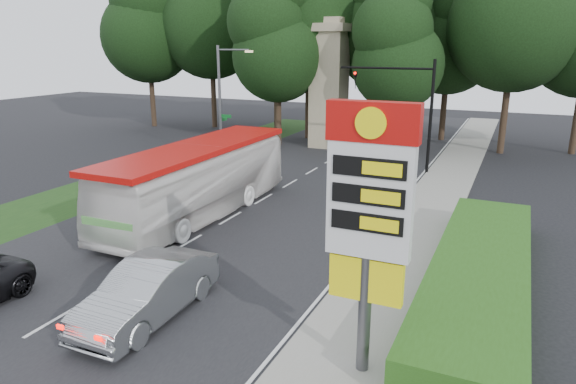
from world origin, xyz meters
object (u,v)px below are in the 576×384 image
at_px(transit_bus, 199,181).
at_px(traffic_signal_mast, 411,100).
at_px(sedan_silver, 148,291).
at_px(streetlight_signs, 222,98).
at_px(monument, 329,83).
at_px(gas_station_pylon, 369,206).

bearing_deg(transit_bus, traffic_signal_mast, 61.65).
relative_size(traffic_signal_mast, sedan_silver, 1.36).
bearing_deg(streetlight_signs, sedan_silver, -64.67).
distance_m(monument, transit_bus, 19.54).
height_order(streetlight_signs, transit_bus, streetlight_signs).
bearing_deg(streetlight_signs, gas_station_pylon, -51.04).
height_order(gas_station_pylon, traffic_signal_mast, traffic_signal_mast).
bearing_deg(sedan_silver, monument, 98.06).
distance_m(streetlight_signs, transit_bus, 12.79).
bearing_deg(traffic_signal_mast, monument, 142.00).
distance_m(gas_station_pylon, transit_bus, 14.13).
xyz_separation_m(transit_bus, sedan_silver, (4.04, -8.79, -0.86)).
relative_size(monument, sedan_silver, 1.89).
relative_size(monument, transit_bus, 0.81).
bearing_deg(monument, gas_station_pylon, -68.20).
height_order(gas_station_pylon, streetlight_signs, streetlight_signs).
distance_m(traffic_signal_mast, streetlight_signs, 12.83).
bearing_deg(traffic_signal_mast, gas_station_pylon, -80.91).
bearing_deg(monument, traffic_signal_mast, -38.00).
relative_size(gas_station_pylon, monument, 0.68).
distance_m(gas_station_pylon, sedan_silver, 7.60).
distance_m(gas_station_pylon, traffic_signal_mast, 22.29).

